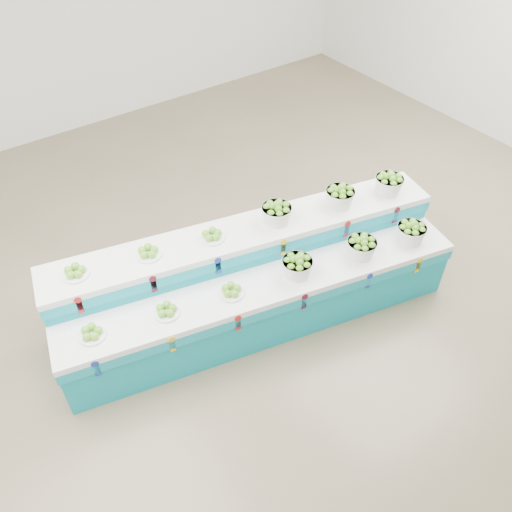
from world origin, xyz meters
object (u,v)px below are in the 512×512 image
display_stand (256,280)px  basket_lower_left (297,266)px  plate_upper_mid (148,252)px  basket_upper_right (389,183)px

display_stand → basket_lower_left: 0.54m
display_stand → plate_upper_mid: bearing=165.7°
display_stand → plate_upper_mid: 1.20m
basket_lower_left → plate_upper_mid: size_ratio=1.23×
display_stand → basket_upper_right: (1.74, -0.13, 0.63)m
display_stand → plate_upper_mid: (-0.95, 0.49, 0.56)m
basket_lower_left → display_stand: bearing=129.4°
plate_upper_mid → basket_upper_right: (2.68, -0.62, 0.07)m
plate_upper_mid → basket_upper_right: basket_upper_right is taller
plate_upper_mid → display_stand: bearing=-27.3°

